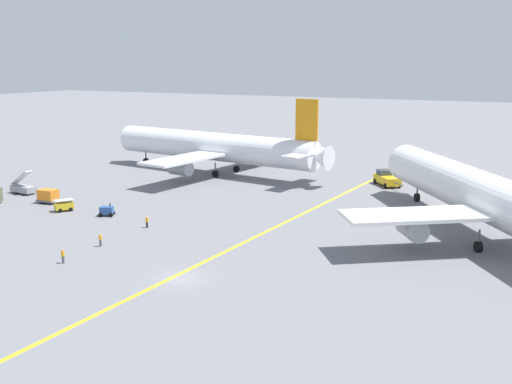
{
  "coord_description": "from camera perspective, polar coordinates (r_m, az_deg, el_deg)",
  "views": [
    {
      "loc": [
        32.93,
        -48.94,
        21.82
      ],
      "look_at": [
        -3.46,
        24.14,
        4.0
      ],
      "focal_mm": 42.33,
      "sensor_mm": 36.0,
      "label": 1
    }
  ],
  "objects": [
    {
      "name": "ground_plane",
      "position": [
        62.89,
        -7.07,
        -8.08
      ],
      "size": [
        600.0,
        600.0,
        0.0
      ],
      "primitive_type": "plane",
      "color": "slate"
    },
    {
      "name": "gse_gpu_cart_small",
      "position": [
        89.02,
        -13.94,
        -1.72
      ],
      "size": [
        2.58,
        2.34,
        1.9
      ],
      "color": "#2D5199",
      "rests_on": "ground"
    },
    {
      "name": "airliner_at_gate_left",
      "position": [
        119.09,
        -3.96,
        4.26
      ],
      "size": [
        51.57,
        39.96,
        15.3
      ],
      "color": "white",
      "rests_on": "ground"
    },
    {
      "name": "taxiway_stripe",
      "position": [
        71.07,
        -2.77,
        -5.58
      ],
      "size": [
        8.56,
        119.76,
        0.01
      ],
      "primitive_type": "cube",
      "rotation": [
        0.0,
        0.0,
        -0.07
      ],
      "color": "yellow",
      "rests_on": "ground"
    },
    {
      "name": "ground_crew_marshaller_foreground",
      "position": [
        69.89,
        -17.79,
        -5.76
      ],
      "size": [
        0.36,
        0.36,
        1.62
      ],
      "color": "#4C4C51",
      "rests_on": "ground"
    },
    {
      "name": "gse_stair_truck_yellow",
      "position": [
        108.22,
        -21.15,
        0.4
      ],
      "size": [
        4.78,
        2.41,
        4.06
      ],
      "color": "gray",
      "rests_on": "ground"
    },
    {
      "name": "gse_baggage_cart_near_cluster",
      "position": [
        93.67,
        -17.69,
        -1.21
      ],
      "size": [
        2.8,
        3.15,
        1.71
      ],
      "color": "gold",
      "rests_on": "ground"
    },
    {
      "name": "pushback_tug",
      "position": [
        110.07,
        12.25,
        1.26
      ],
      "size": [
        7.03,
        8.25,
        2.94
      ],
      "color": "gold",
      "rests_on": "ground"
    },
    {
      "name": "gse_container_dolly_flat",
      "position": [
        99.71,
        -19.04,
        -0.32
      ],
      "size": [
        3.29,
        2.34,
        2.15
      ],
      "color": "slate",
      "rests_on": "ground"
    },
    {
      "name": "ground_crew_ramp_agent_by_cones",
      "position": [
        74.83,
        -14.5,
        -4.39
      ],
      "size": [
        0.36,
        0.36,
        1.59
      ],
      "color": "#4C4C51",
      "rests_on": "ground"
    },
    {
      "name": "ground_crew_wing_walker_right",
      "position": [
        81.72,
        -10.27,
        -2.77
      ],
      "size": [
        0.36,
        0.36,
        1.6
      ],
      "color": "black",
      "rests_on": "ground"
    },
    {
      "name": "airliner_being_pushed",
      "position": [
        78.3,
        21.55,
        -0.77
      ],
      "size": [
        40.46,
        52.61,
        16.04
      ],
      "color": "white",
      "rests_on": "ground"
    }
  ]
}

